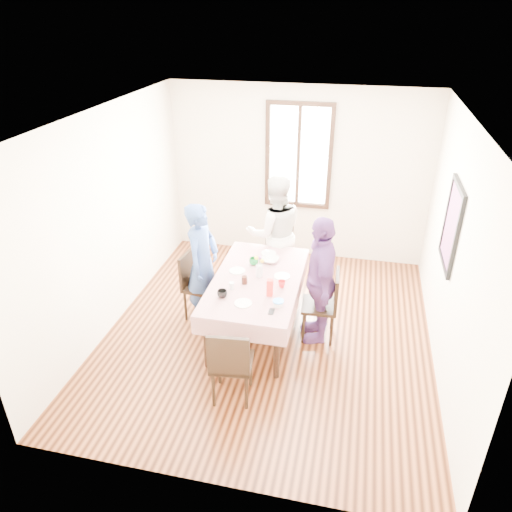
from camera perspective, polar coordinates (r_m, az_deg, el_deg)
name	(u,v)px	position (r m, az deg, el deg)	size (l,w,h in m)	color
ground	(268,332)	(6.21, 1.48, -8.96)	(4.50, 4.50, 0.00)	black
back_wall	(298,175)	(7.57, 5.00, 9.57)	(4.00, 4.00, 0.00)	beige
right_wall	(454,254)	(5.53, 22.44, 0.19)	(4.50, 4.50, 0.00)	beige
window_frame	(299,156)	(7.46, 5.08, 11.70)	(1.02, 0.06, 1.62)	black
window_pane	(299,156)	(7.47, 5.09, 11.72)	(0.90, 0.02, 1.50)	white
art_poster	(452,226)	(5.71, 22.22, 3.35)	(0.04, 0.76, 0.96)	red
dining_table	(257,305)	(6.02, 0.10, -5.88)	(0.92, 1.72, 0.75)	black
tablecloth	(257,279)	(5.82, 0.11, -2.76)	(1.04, 1.84, 0.01)	#5C000D
chair_left	(202,286)	(6.29, -6.43, -3.58)	(0.42, 0.42, 0.91)	black
chair_right	(319,305)	(5.93, 7.51, -5.81)	(0.42, 0.42, 0.91)	black
chair_far	(275,256)	(6.98, 2.21, -0.02)	(0.42, 0.42, 0.91)	black
chair_near	(232,362)	(5.06, -2.87, -12.43)	(0.42, 0.42, 0.91)	black
person_left	(202,263)	(6.11, -6.41, -0.84)	(0.58, 0.38, 1.60)	#2E4985
person_far	(275,232)	(6.78, 2.24, 2.81)	(0.82, 0.64, 1.69)	silver
person_right	(319,280)	(5.75, 7.53, -2.83)	(0.95, 0.40, 1.62)	#5A316F
mug_black	(222,294)	(5.46, -4.03, -4.51)	(0.12, 0.12, 0.09)	black
mug_flag	(282,284)	(5.64, 3.08, -3.32)	(0.09, 0.09, 0.08)	red
mug_green	(254,261)	(6.10, -0.26, -0.63)	(0.12, 0.12, 0.09)	#0C7226
serving_bowl	(270,260)	(6.18, 1.66, -0.46)	(0.22, 0.22, 0.06)	white
juice_carton	(270,288)	(5.45, 1.65, -3.77)	(0.07, 0.07, 0.20)	red
butter_tub	(278,304)	(5.32, 2.65, -5.65)	(0.11, 0.11, 0.05)	white
jam_jar	(244,280)	(5.70, -1.38, -2.87)	(0.07, 0.07, 0.10)	black
drinking_glass	(232,286)	(5.60, -2.89, -3.54)	(0.06, 0.06, 0.09)	silver
smartphone	(271,311)	(5.23, 1.84, -6.60)	(0.06, 0.12, 0.01)	black
flower_vase	(259,271)	(5.82, 0.40, -1.76)	(0.08, 0.08, 0.16)	silver
plate_left	(237,271)	(5.98, -2.24, -1.75)	(0.20, 0.20, 0.01)	white
plate_right	(282,276)	(5.86, 3.07, -2.41)	(0.20, 0.20, 0.01)	white
plate_far	(269,253)	(6.39, 1.51, 0.35)	(0.20, 0.20, 0.01)	white
plate_near	(243,303)	(5.36, -1.54, -5.63)	(0.20, 0.20, 0.01)	white
butter_lid	(278,301)	(5.30, 2.66, -5.36)	(0.12, 0.12, 0.01)	blue
flower_bunch	(259,261)	(5.76, 0.40, -0.64)	(0.09, 0.09, 0.10)	yellow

